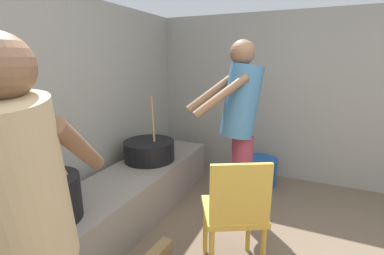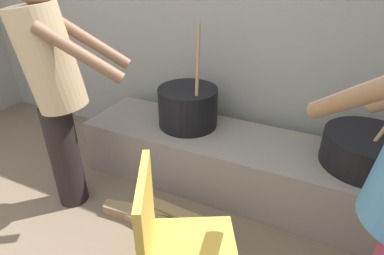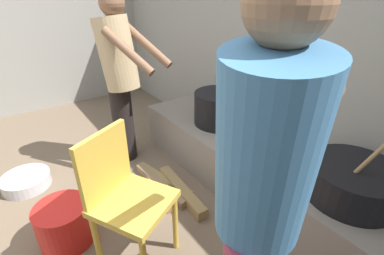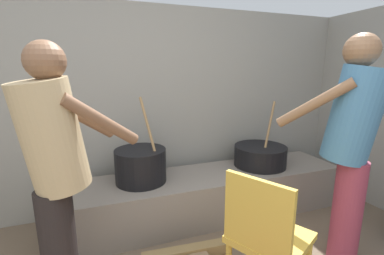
# 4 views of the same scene
# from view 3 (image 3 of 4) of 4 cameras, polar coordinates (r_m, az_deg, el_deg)

# --- Properties ---
(ground_plane) EXTENTS (10.11, 10.11, 0.00)m
(ground_plane) POSITION_cam_3_polar(r_m,az_deg,el_deg) (2.39, -32.36, -19.07)
(ground_plane) COLOR brown
(block_enclosure_rear) EXTENTS (5.26, 0.20, 2.03)m
(block_enclosure_rear) POSITION_cam_3_polar(r_m,az_deg,el_deg) (2.76, 12.89, 15.00)
(block_enclosure_rear) COLOR gray
(block_enclosure_rear) RESTS_ON ground_plane
(hearth_ledge) EXTENTS (2.76, 0.60, 0.43)m
(hearth_ledge) POSITION_cam_3_polar(r_m,az_deg,el_deg) (2.31, 14.48, -9.66)
(hearth_ledge) COLOR slate
(hearth_ledge) RESTS_ON ground_plane
(cooking_pot_main) EXTENTS (0.54, 0.54, 0.66)m
(cooking_pot_main) POSITION_cam_3_polar(r_m,az_deg,el_deg) (1.92, 30.59, -9.68)
(cooking_pot_main) COLOR black
(cooking_pot_main) RESTS_ON hearth_ledge
(cooking_pot_secondary) EXTENTS (0.45, 0.45, 0.75)m
(cooking_pot_secondary) POSITION_cam_3_polar(r_m,az_deg,el_deg) (2.53, 5.61, 4.11)
(cooking_pot_secondary) COLOR black
(cooking_pot_secondary) RESTS_ON hearth_ledge
(cook_in_blue_shirt) EXTENTS (0.66, 0.73, 1.65)m
(cook_in_blue_shirt) POSITION_cam_3_polar(r_m,az_deg,el_deg) (0.96, 13.87, -14.37)
(cook_in_blue_shirt) COLOR #8C3347
(cook_in_blue_shirt) RESTS_ON ground_plane
(cook_in_tan_shirt) EXTENTS (0.73, 0.59, 1.57)m
(cook_in_tan_shirt) POSITION_cam_3_polar(r_m,az_deg,el_deg) (2.55, -14.88, 10.99)
(cook_in_tan_shirt) COLOR black
(cook_in_tan_shirt) RESTS_ON ground_plane
(chair_yellow) EXTENTS (0.54, 0.54, 0.88)m
(chair_yellow) POSITION_cam_3_polar(r_m,az_deg,el_deg) (1.68, -13.89, -13.60)
(chair_yellow) COLOR gold
(chair_yellow) RESTS_ON ground_plane
(bucket_red_plastic) EXTENTS (0.35, 0.35, 0.30)m
(bucket_red_plastic) POSITION_cam_3_polar(r_m,az_deg,el_deg) (2.13, -25.14, -17.81)
(bucket_red_plastic) COLOR red
(bucket_red_plastic) RESTS_ON ground_plane
(metal_mixing_bowl) EXTENTS (0.40, 0.40, 0.11)m
(metal_mixing_bowl) POSITION_cam_3_polar(r_m,az_deg,el_deg) (2.85, -31.40, -9.53)
(metal_mixing_bowl) COLOR #B7B7BC
(metal_mixing_bowl) RESTS_ON ground_plane
(firewood_pile) EXTENTS (0.89, 0.28, 0.09)m
(firewood_pile) POSITION_cam_3_polar(r_m,az_deg,el_deg) (2.41, -4.78, -12.29)
(firewood_pile) COLOR olive
(firewood_pile) RESTS_ON ground_plane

